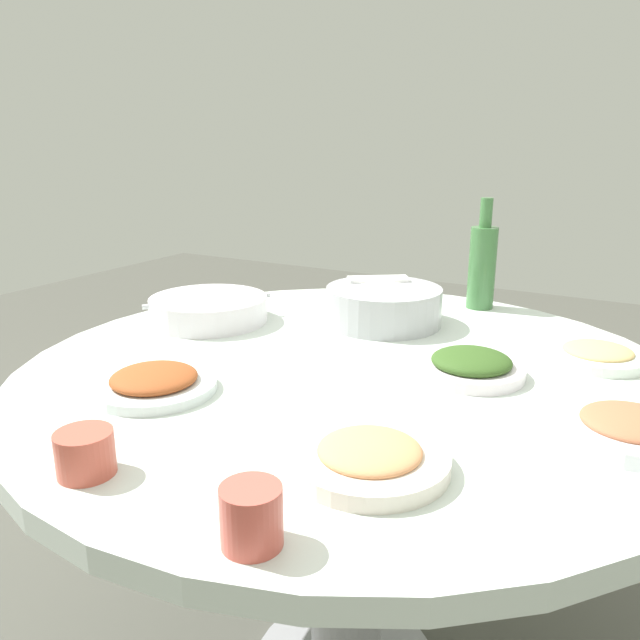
% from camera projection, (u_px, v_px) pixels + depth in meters
% --- Properties ---
extents(round_dining_table, '(1.29, 1.29, 0.76)m').
position_uv_depth(round_dining_table, '(349.00, 428.00, 1.26)').
color(round_dining_table, '#99999E').
rests_on(round_dining_table, ground).
extents(rice_bowl, '(0.28, 0.28, 0.10)m').
position_uv_depth(rice_bowl, '(384.00, 305.00, 1.48)').
color(rice_bowl, '#B2B5BA').
rests_on(rice_bowl, round_dining_table).
extents(soup_bowl, '(0.28, 0.28, 0.06)m').
position_uv_depth(soup_bowl, '(209.00, 310.00, 1.50)').
color(soup_bowl, white).
rests_on(soup_bowl, round_dining_table).
extents(dish_shrimp, '(0.22, 0.22, 0.04)m').
position_uv_depth(dish_shrimp, '(369.00, 457.00, 0.84)').
color(dish_shrimp, silver).
rests_on(dish_shrimp, round_dining_table).
extents(dish_noodles, '(0.20, 0.20, 0.03)m').
position_uv_depth(dish_noodles, '(598.00, 354.00, 1.24)').
color(dish_noodles, white).
rests_on(dish_noodles, round_dining_table).
extents(dish_tofu_braise, '(0.21, 0.21, 0.04)m').
position_uv_depth(dish_tofu_braise, '(631.00, 428.00, 0.92)').
color(dish_tofu_braise, white).
rests_on(dish_tofu_braise, round_dining_table).
extents(dish_stirfry, '(0.22, 0.22, 0.04)m').
position_uv_depth(dish_stirfry, '(154.00, 382.00, 1.09)').
color(dish_stirfry, silver).
rests_on(dish_stirfry, round_dining_table).
extents(dish_greens, '(0.20, 0.20, 0.05)m').
position_uv_depth(dish_greens, '(471.00, 366.00, 1.16)').
color(dish_greens, white).
rests_on(dish_greens, round_dining_table).
extents(green_bottle, '(0.07, 0.07, 0.29)m').
position_uv_depth(green_bottle, '(482.00, 264.00, 1.61)').
color(green_bottle, '#417540').
rests_on(green_bottle, round_dining_table).
extents(tea_cup_near, '(0.08, 0.08, 0.06)m').
position_uv_depth(tea_cup_near, '(85.00, 453.00, 0.82)').
color(tea_cup_near, '#C25242').
rests_on(tea_cup_near, round_dining_table).
extents(tea_cup_far, '(0.07, 0.07, 0.07)m').
position_uv_depth(tea_cup_far, '(251.00, 516.00, 0.67)').
color(tea_cup_far, '#CA5346').
rests_on(tea_cup_far, round_dining_table).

